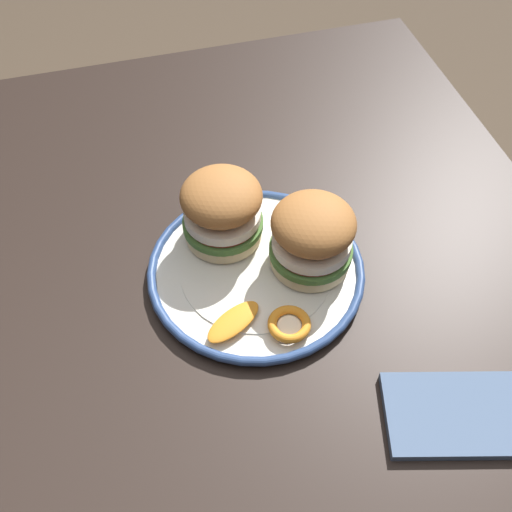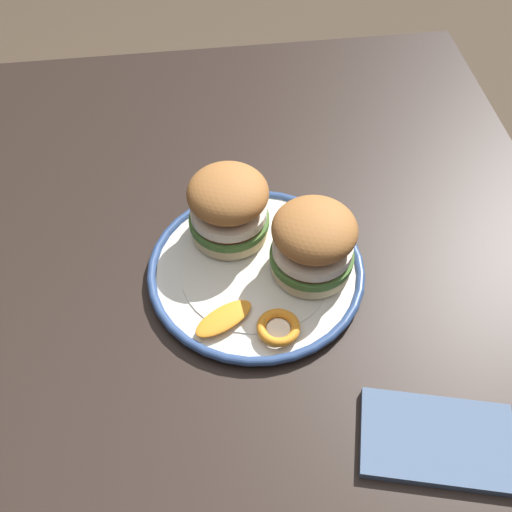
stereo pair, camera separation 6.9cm
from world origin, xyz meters
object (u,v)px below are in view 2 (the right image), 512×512
dining_table (234,365)px  sandwich_half_right (313,242)px  dinner_plate (256,271)px  sandwich_half_left (228,206)px

dining_table → sandwich_half_right: size_ratio=8.21×
sandwich_half_right → dining_table: bearing=-58.6°
dining_table → dinner_plate: 0.14m
sandwich_half_left → dining_table: bearing=-4.9°
dinner_plate → sandwich_half_left: 0.09m
dining_table → sandwich_half_left: (-0.14, 0.01, 0.17)m
dinner_plate → sandwich_half_right: bearing=82.3°
dining_table → dinner_plate: bearing=152.6°
dining_table → sandwich_half_right: 0.21m
dining_table → sandwich_half_right: (-0.07, 0.11, 0.17)m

